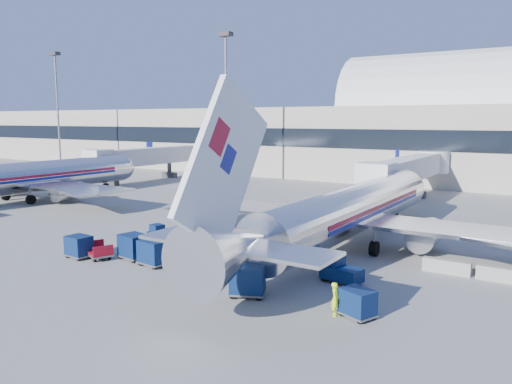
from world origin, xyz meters
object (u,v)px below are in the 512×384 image
Objects in this scene: jetbridge_mid at (160,156)px; tug_right at (340,271)px; mast_far_west at (57,94)px; cart_open_red at (99,253)px; cart_solo_near at (248,280)px; cart_train_c at (79,246)px; cart_train_a at (154,252)px; tug_lead at (194,251)px; cart_solo_far at (358,303)px; tug_left at (161,233)px; jetbridge_near at (411,169)px; airliner_mid at (24,177)px; barrier_mid at (503,275)px; ramp_worker at (335,299)px; barrier_near at (447,267)px; cart_train_b at (134,246)px; airliner_main at (347,211)px; mast_west at (226,87)px.

tug_right is (47.30, -34.27, -3.18)m from jetbridge_mid.
mast_far_west is 69.27m from cart_open_red.
mast_far_west is 9.22× the size of cart_solo_near.
cart_solo_near is at bearing 4.15° from cart_train_c.
cart_train_a is 8.86m from cart_solo_near.
tug_lead is 0.90× the size of cart_open_red.
mast_far_west is at bearing 175.17° from cart_solo_far.
mast_far_west is at bearing 154.53° from cart_train_a.
mast_far_west reaches higher than tug_left.
cart_solo_far is (8.24, -38.93, -3.14)m from jetbridge_near.
mast_far_west reaches higher than jetbridge_mid.
cart_solo_far is 0.80× the size of cart_open_red.
mast_far_west is 10.53× the size of cart_train_a.
airliner_mid is 47.55m from jetbridge_near.
ramp_worker is at bearing -121.98° from barrier_mid.
cart_solo_near is (-11.86, -10.52, 0.49)m from barrier_mid.
cart_train_a is 15.17m from cart_solo_far.
airliner_mid is 16.39× the size of tug_lead.
cart_train_b reaches higher than barrier_near.
jetbridge_near is at bearing 115.44° from barrier_mid.
cart_train_a reaches higher than tug_lead.
airliner_main is 14.82× the size of tug_left.
cart_train_c reaches higher than tug_left.
tug_lead is 1.29× the size of ramp_worker.
tug_right is 1.54× the size of ramp_worker.
airliner_mid is at bearing 158.36° from cart_train_c.
cart_train_a is at bearing -152.97° from tug_right.
cart_train_b is at bearing -156.86° from tug_right.
barrier_mid is 11.50m from cart_solo_far.
airliner_mid is at bearing 168.62° from cart_train_b.
airliner_mid is 16.44× the size of cart_train_b.
cart_solo_near is at bearing -104.07° from tug_left.
jetbridge_near reaches higher than barrier_near.
cart_solo_far is at bearing -14.78° from airliner_mid.
cart_solo_near is 1.39× the size of ramp_worker.
airliner_main is at bearing 167.50° from barrier_mid.
cart_train_a reaches higher than barrier_mid.
cart_train_c is (54.75, -38.49, -13.93)m from mast_far_west.
jetbridge_mid is at bearing 114.45° from tug_lead.
mast_far_west reaches higher than cart_train_c.
mast_west reaches higher than cart_solo_near.
barrier_near is at bearing -66.72° from tug_left.
jetbridge_mid is at bearing 176.79° from mast_west.
barrier_near is 21.91m from tug_left.
mast_far_west reaches higher than cart_open_red.
cart_open_red is (-4.54, -0.88, -0.53)m from cart_train_a.
airliner_main is at bearing 162.61° from barrier_near.
airliner_main is 14.92m from cart_train_a.
cart_train_b reaches higher than cart_open_red.
tug_lead is at bearing -173.59° from cart_solo_far.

